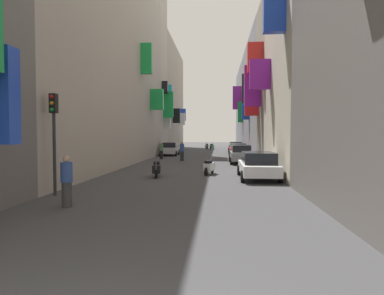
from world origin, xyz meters
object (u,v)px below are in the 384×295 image
Objects in this scene: parked_car_black at (236,147)px; parked_car_silver at (170,149)px; parked_car_red at (238,149)px; scooter_silver at (207,146)px; parked_car_grey at (241,154)px; pedestrian_near_right at (161,150)px; scooter_black at (157,169)px; scooter_green at (212,146)px; pedestrian_near_left at (182,151)px; scooter_white at (209,167)px; pedestrian_crossing at (67,181)px; traffic_light_near_corner at (54,126)px; parked_car_white at (258,165)px.

parked_car_silver reaches higher than parked_car_black.
parked_car_red is 17.68m from scooter_silver.
pedestrian_near_right reaches higher than parked_car_grey.
parked_car_grey reaches higher than parked_car_black.
parked_car_silver is 2.15× the size of scooter_black.
scooter_black is at bearing -106.89° from parked_car_red.
pedestrian_near_left is at bearing -95.40° from scooter_green.
scooter_white is (-2.38, -7.74, -0.33)m from parked_car_grey.
scooter_green is at bearing 90.87° from scooter_white.
pedestrian_crossing reaches higher than parked_car_grey.
traffic_light_near_corner is at bearing -92.59° from pedestrian_near_right.
parked_car_silver is 2.32× the size of pedestrian_near_right.
parked_car_grey is 26.92m from scooter_silver.
parked_car_silver is (-7.32, 9.73, -0.03)m from parked_car_grey.
parked_car_red is at bearing 89.85° from parked_car_white.
scooter_green and scooter_silver have the same top height.
scooter_green is (-3.29, 9.60, -0.29)m from parked_car_black.
scooter_white is 33.40m from scooter_green.
scooter_green is 34.80m from scooter_black.
parked_car_silver is 24.73m from traffic_light_near_corner.
parked_car_white is 2.46× the size of scooter_black.
parked_car_silver is at bearing 126.96° from parked_car_grey.
scooter_green is 1.10× the size of pedestrian_near_right.
parked_car_grey is at bearing 68.07° from pedestrian_crossing.
parked_car_white is 1.13× the size of traffic_light_near_corner.
pedestrian_near_right is at bearing 112.67° from scooter_white.
traffic_light_near_corner is (-4.43, -41.56, 2.25)m from scooter_silver.
parked_car_black is at bearing -71.07° from scooter_green.
parked_car_grey is 2.38× the size of pedestrian_near_left.
pedestrian_near_left is (-2.22, -23.45, 0.42)m from scooter_green.
pedestrian_near_right is (-7.62, 13.58, 0.08)m from parked_car_white.
scooter_black is 1.07× the size of pedestrian_crossing.
parked_car_black is 2.33× the size of pedestrian_crossing.
scooter_silver is (-3.76, 26.66, -0.33)m from parked_car_grey.
scooter_silver is at bearing 83.91° from traffic_light_near_corner.
pedestrian_crossing is 1.01× the size of pedestrian_near_right.
scooter_green is 23.56m from pedestrian_near_left.
pedestrian_crossing is at bearing -105.15° from parked_car_red.
traffic_light_near_corner reaches higher than scooter_green.
traffic_light_near_corner is at bearing -147.27° from parked_car_white.
parked_car_white is (0.29, -9.46, -0.03)m from parked_car_grey.
scooter_silver is 22.81m from pedestrian_near_right.
parked_car_black is 2.14× the size of scooter_green.
pedestrian_near_left reaches higher than parked_car_black.
pedestrian_near_left is at bearing 84.95° from pedestrian_crossing.
scooter_black is 6.90m from traffic_light_near_corner.
parked_car_white reaches higher than scooter_white.
pedestrian_near_left reaches higher than parked_car_white.
parked_car_silver is 0.99× the size of traffic_light_near_corner.
parked_car_white is at bearing 32.73° from traffic_light_near_corner.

